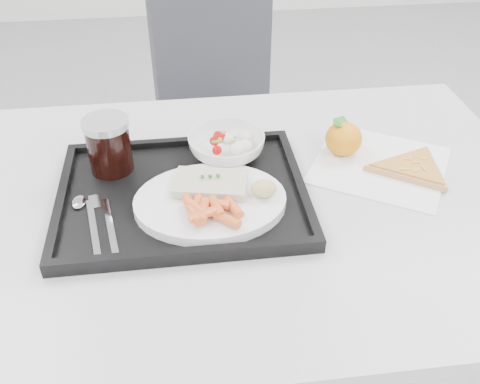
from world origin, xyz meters
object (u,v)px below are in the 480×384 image
Objects in this scene: salad_bowl at (227,146)px; pizza_slice at (412,168)px; dinner_plate at (210,202)px; cola_glass at (109,144)px; chair at (219,110)px; tangerine at (344,139)px; table at (231,223)px; tray at (183,195)px.

salad_bowl is 0.70× the size of pizza_slice.
cola_glass is at bearing 142.01° from dinner_plate.
salad_bowl is at bearing -93.43° from chair.
pizza_slice is (0.12, -0.08, -0.02)m from tangerine.
table is 7.89× the size of salad_bowl.
cola_glass reaches higher than salad_bowl.
cola_glass is at bearing -177.77° from tangerine.
tangerine is (0.29, 0.16, 0.01)m from dinner_plate.
tangerine is at bearing 0.70° from salad_bowl.
salad_bowl is at bearing 73.57° from dinner_plate.
pizza_slice is at bearing -64.96° from chair.
chair is at bearing 83.86° from dinner_plate.
chair is at bearing 86.69° from table.
cola_glass is at bearing 144.33° from tray.
tangerine is at bearing -71.39° from chair.
chair is 0.69m from tangerine.
cola_glass is (-0.13, 0.09, 0.06)m from tray.
pizza_slice is (0.41, 0.07, -0.01)m from dinner_plate.
tray is 4.17× the size of cola_glass.
salad_bowl reaches higher than pizza_slice.
tangerine is (0.20, -0.61, 0.25)m from chair.
cola_glass is 0.47m from tangerine.
cola_glass is at bearing 155.94° from table.
dinner_plate reaches higher than tray.
chair is 0.76m from tray.
chair is 8.61× the size of cola_glass.
dinner_plate is at bearing -151.13° from tangerine.
table is 1.29× the size of chair.
salad_bowl is at bearing 3.87° from cola_glass.
chair is 11.24× the size of tangerine.
table is at bearing -93.31° from chair.
dinner_plate is at bearing -96.14° from chair.
table is at bearing -154.72° from tangerine.
tangerine reaches higher than pizza_slice.
table is at bearing -174.88° from pizza_slice.
chair reaches higher than dinner_plate.
salad_bowl is (0.09, 0.11, 0.03)m from tray.
pizza_slice is (0.36, 0.03, 0.08)m from table.
dinner_plate is (-0.08, -0.77, 0.24)m from chair.
tray is (-0.09, 0.00, 0.08)m from table.
pizza_slice is at bearing 10.43° from dinner_plate.
dinner_plate is at bearing -134.12° from table.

